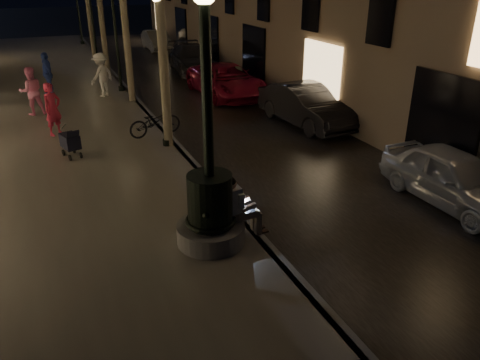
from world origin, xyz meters
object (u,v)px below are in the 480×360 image
lamp_curb_b (114,22)px  car_second (306,105)px  stroller (70,141)px  pedestrian_white (102,75)px  bicycle (155,122)px  car_fifth (157,40)px  lamp_curb_d (77,1)px  car_rear (192,59)px  fountain_lamppost (210,198)px  pedestrian_red (53,109)px  pedestrian_pink (31,91)px  seated_man_laptop (238,205)px  car_front (454,178)px  lamp_curb_c (91,9)px  lamp_curb_a (161,48)px  car_third (226,80)px  pedestrian_blue (47,74)px

lamp_curb_b → car_second: 9.47m
stroller → pedestrian_white: 7.43m
bicycle → car_fifth: bearing=-24.4°
lamp_curb_d → car_rear: bearing=-69.1°
fountain_lamppost → lamp_curb_b: fountain_lamppost is taller
pedestrian_red → car_rear: bearing=13.7°
pedestrian_pink → pedestrian_white: size_ratio=0.97×
fountain_lamppost → bicycle: size_ratio=2.86×
lamp_curb_b → pedestrian_red: lamp_curb_b is taller
car_fifth → bicycle: car_fifth is taller
seated_man_laptop → pedestrian_pink: size_ratio=0.76×
stroller → car_front: 10.58m
car_rear → pedestrian_pink: size_ratio=2.81×
lamp_curb_c → car_rear: bearing=-42.1°
lamp_curb_c → lamp_curb_a: bearing=-90.0°
car_second → pedestrian_red: (-8.65, 1.83, 0.34)m
car_fifth → pedestrian_pink: (-8.49, -14.67, 0.42)m
pedestrian_white → bicycle: size_ratio=1.03×
seated_man_laptop → stroller: (-2.80, 6.11, -0.23)m
car_fifth → pedestrian_white: bearing=-113.1°
lamp_curb_d → car_front: 30.94m
lamp_curb_c → car_third: (4.39, -10.10, -2.53)m
fountain_lamppost → pedestrian_red: (-2.48, 8.51, -0.13)m
car_front → stroller: bearing=141.7°
car_second → pedestrian_pink: (-9.25, 4.71, 0.37)m
pedestrian_pink → pedestrian_blue: 3.18m
lamp_curb_d → pedestrian_blue: 15.94m
fountain_lamppost → lamp_curb_c: bearing=88.2°
pedestrian_white → seated_man_laptop: bearing=55.4°
car_third → car_rear: bearing=86.0°
pedestrian_blue → bicycle: size_ratio=1.02×
fountain_lamppost → car_fifth: (5.42, 26.07, -0.53)m
car_third → seated_man_laptop: bearing=-111.9°
lamp_curb_a → car_third: bearing=53.4°
bicycle → car_third: bearing=-53.2°
lamp_curb_d → pedestrian_pink: bearing=-101.5°
pedestrian_pink → lamp_curb_d: bearing=-107.3°
stroller → pedestrian_blue: size_ratio=0.53×
stroller → pedestrian_red: pedestrian_red is taller
stroller → pedestrian_pink: pedestrian_pink is taller
stroller → car_rear: 13.90m
fountain_lamppost → pedestrian_pink: fountain_lamppost is taller
pedestrian_blue → stroller: bearing=-10.3°
car_rear → pedestrian_red: bearing=-124.8°
car_third → bicycle: bearing=-134.4°
pedestrian_pink → pedestrian_blue: pedestrian_blue is taller
fountain_lamppost → lamp_curb_c: (0.70, 22.00, 2.02)m
lamp_curb_b → lamp_curb_c: size_ratio=1.00×
stroller → pedestrian_pink: (-0.89, 5.28, 0.41)m
car_second → pedestrian_pink: bearing=148.3°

